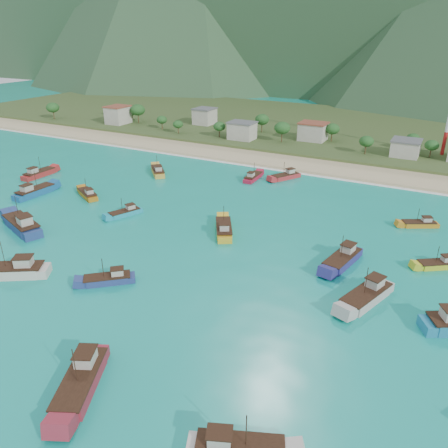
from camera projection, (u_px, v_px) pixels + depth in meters
The scene contains 22 objects.
ground at pixel (179, 275), 79.99m from camera, with size 600.00×600.00×0.00m, color #0D948E.
beach at pixel (312, 166), 143.66m from camera, with size 400.00×18.00×1.20m, color beige.
land at pixel (354, 131), 192.83m from camera, with size 400.00×110.00×2.40m, color #385123.
surf_line at pixel (302, 173), 136.01m from camera, with size 400.00×2.50×0.08m, color white.
village at pixel (352, 139), 157.31m from camera, with size 217.85×30.95×7.42m.
vegetation at pixel (333, 135), 161.18m from camera, with size 277.40×25.85×9.35m.
boat_0 at pixel (419, 224), 99.30m from camera, with size 8.34×5.98×4.83m.
boat_2 at pixel (438, 265), 82.20m from camera, with size 8.19×6.71×4.88m.
boat_3 at pixel (22, 225), 97.34m from camera, with size 14.41×8.48×8.18m.
boat_5 at pixel (253, 178), 130.35m from camera, with size 3.00×9.30×5.45m.
boat_6 at pixel (224, 230), 96.08m from camera, with size 8.26×10.99×6.42m.
boat_10 at pixel (13, 271), 79.17m from camera, with size 12.69×9.82×7.46m.
boat_11 at pixel (108, 280), 77.18m from camera, with size 8.61×7.91×5.35m.
boat_13 at pixel (342, 260), 83.27m from camera, with size 5.57×11.94×6.80m.
boat_15 at pixel (285, 177), 130.96m from camera, with size 7.25×9.79×5.70m.
boat_16 at pixel (88, 195), 116.87m from camera, with size 9.46×6.82×5.48m.
boat_17 at pixel (125, 213), 105.26m from camera, with size 5.50×8.72×4.97m.
boat_18 at pixel (35, 192), 117.93m from camera, with size 3.85×11.88×6.96m.
boat_21 at pixel (158, 172), 135.31m from camera, with size 9.39×9.70×6.16m.
boat_22 at pixel (39, 174), 132.95m from camera, with size 3.27×10.89×6.42m.
boat_23 at pixel (81, 382), 54.39m from camera, with size 8.52×12.69×7.27m.
boat_26 at pixel (367, 296), 71.85m from camera, with size 7.28×12.54×7.11m.
Camera 1 is at (39.73, -57.27, 41.14)m, focal length 35.00 mm.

